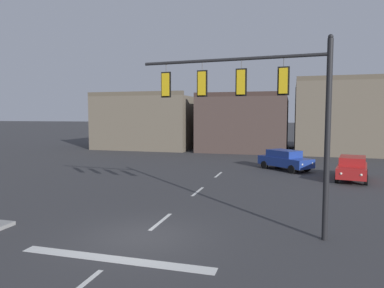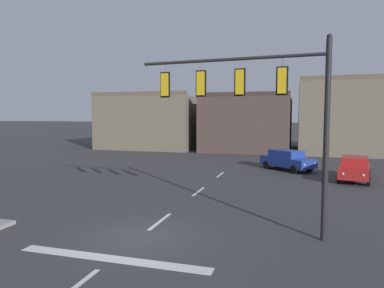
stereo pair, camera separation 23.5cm
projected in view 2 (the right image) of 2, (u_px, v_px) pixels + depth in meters
ground_plane at (140, 237)px, 12.78m from camera, size 400.00×400.00×0.00m
stop_bar_paint at (112, 259)px, 10.87m from camera, size 6.40×0.50×0.01m
lane_centreline at (160, 221)px, 14.69m from camera, size 0.16×26.40×0.01m
signal_mast_near_side at (257, 99)px, 12.92m from camera, size 7.11×0.80×7.16m
car_lot_nearside at (287, 160)px, 28.23m from camera, size 4.49×4.26×1.61m
car_lot_middle at (355, 168)px, 23.74m from camera, size 2.56×4.65×1.61m
building_row at (332, 122)px, 42.03m from camera, size 56.09×13.81×10.16m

